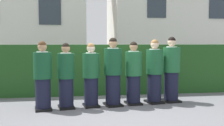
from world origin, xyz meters
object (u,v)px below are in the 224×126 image
(student_front_row_3, at_px, (113,73))
(student_front_row_6, at_px, (171,71))
(student_front_row_1, at_px, (66,77))
(student_front_row_2, at_px, (91,77))
(student_front_row_4, at_px, (133,75))
(student_front_row_5, at_px, (154,73))
(student_front_row_0, at_px, (43,77))

(student_front_row_3, xyz_separation_m, student_front_row_6, (1.58, 0.25, 0.01))
(student_front_row_1, bearing_deg, student_front_row_6, 7.65)
(student_front_row_1, height_order, student_front_row_2, student_front_row_1)
(student_front_row_4, bearing_deg, student_front_row_5, 7.26)
(student_front_row_2, bearing_deg, student_front_row_6, 7.45)
(student_front_row_1, xyz_separation_m, student_front_row_3, (1.13, 0.11, 0.06))
(student_front_row_4, distance_m, student_front_row_6, 1.06)
(student_front_row_0, height_order, student_front_row_2, student_front_row_0)
(student_front_row_4, bearing_deg, student_front_row_2, -173.96)
(student_front_row_2, bearing_deg, student_front_row_0, -170.55)
(student_front_row_1, bearing_deg, student_front_row_2, 8.35)
(student_front_row_1, relative_size, student_front_row_3, 0.92)
(student_front_row_2, height_order, student_front_row_5, student_front_row_5)
(student_front_row_5, bearing_deg, student_front_row_2, -173.54)
(student_front_row_1, bearing_deg, student_front_row_4, 6.87)
(student_front_row_4, height_order, student_front_row_6, student_front_row_6)
(student_front_row_0, distance_m, student_front_row_4, 2.21)
(student_front_row_1, height_order, student_front_row_4, student_front_row_4)
(student_front_row_3, bearing_deg, student_front_row_2, -177.08)
(student_front_row_0, relative_size, student_front_row_2, 1.03)
(student_front_row_2, relative_size, student_front_row_5, 0.94)
(student_front_row_2, relative_size, student_front_row_4, 0.98)
(student_front_row_2, bearing_deg, student_front_row_4, 6.04)
(student_front_row_1, distance_m, student_front_row_6, 2.74)
(student_front_row_2, height_order, student_front_row_6, student_front_row_6)
(student_front_row_1, relative_size, student_front_row_6, 0.91)
(student_front_row_5, bearing_deg, student_front_row_6, 10.75)
(student_front_row_1, height_order, student_front_row_5, student_front_row_5)
(student_front_row_1, relative_size, student_front_row_4, 0.98)
(student_front_row_0, bearing_deg, student_front_row_3, 7.34)
(student_front_row_3, height_order, student_front_row_4, student_front_row_3)
(student_front_row_6, bearing_deg, student_front_row_4, -171.12)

